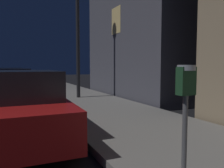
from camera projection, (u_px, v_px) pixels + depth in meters
The scene contains 5 objects.
parking_meter at pixel (186, 96), 2.37m from camera, with size 0.19×0.19×1.38m.
car_red at pixel (15, 106), 4.56m from camera, with size 2.20×4.15×1.43m.
car_blue at pixel (11, 84), 10.19m from camera, with size 2.22×4.61×1.43m.
car_black at pixel (10, 78), 15.83m from camera, with size 2.08×4.21×1.43m.
street_lamp at pixel (78, 12), 9.63m from camera, with size 0.44×0.44×5.66m.
Camera 1 is at (2.75, -1.74, 1.51)m, focal length 35.73 mm.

